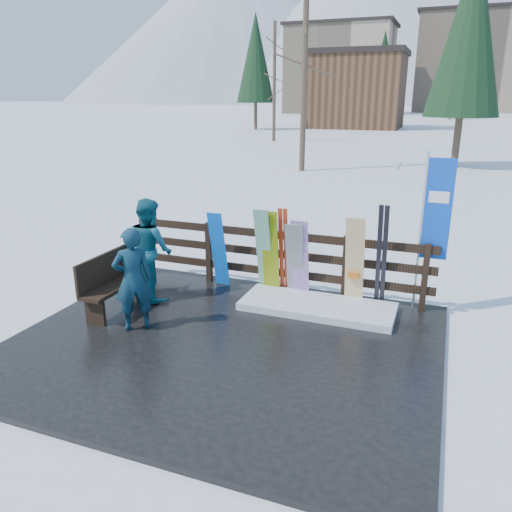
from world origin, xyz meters
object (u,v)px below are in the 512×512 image
at_px(snowboard_5, 355,262).
at_px(bench, 113,280).
at_px(person_back, 150,249).
at_px(snowboard_3, 300,260).
at_px(rental_flag, 433,215).
at_px(person_front, 133,279).
at_px(snowboard_0, 219,250).
at_px(snowboard_1, 264,251).
at_px(snowboard_2, 270,253).
at_px(snowboard_4, 295,261).

bearing_deg(snowboard_5, bench, -157.04).
bearing_deg(bench, person_back, 66.13).
relative_size(snowboard_3, rental_flag, 0.55).
relative_size(rental_flag, person_front, 1.64).
height_order(snowboard_0, person_front, person_front).
relative_size(bench, snowboard_0, 1.02).
xyz_separation_m(snowboard_3, person_front, (-1.99, -2.04, 0.08)).
relative_size(person_front, person_back, 0.89).
bearing_deg(snowboard_1, snowboard_5, -0.00).
bearing_deg(rental_flag, person_front, -150.33).
relative_size(rental_flag, person_back, 1.47).
xyz_separation_m(bench, snowboard_2, (2.19, 1.55, 0.26)).
height_order(snowboard_2, person_front, person_front).
bearing_deg(rental_flag, snowboard_0, -175.73).
bearing_deg(snowboard_1, snowboard_3, 0.00).
xyz_separation_m(snowboard_3, person_back, (-2.43, -0.88, 0.17)).
height_order(snowboard_1, person_front, person_front).
distance_m(bench, rental_flag, 5.25).
relative_size(bench, snowboard_2, 0.97).
bearing_deg(snowboard_0, snowboard_2, 0.00).
bearing_deg(snowboard_0, person_front, -102.30).
xyz_separation_m(person_front, person_back, (-0.44, 1.17, 0.09)).
bearing_deg(bench, person_front, -33.71).
relative_size(snowboard_1, snowboard_5, 1.03).
bearing_deg(snowboard_3, snowboard_4, -180.00).
xyz_separation_m(bench, rental_flag, (4.80, 1.82, 1.09)).
distance_m(snowboard_3, snowboard_5, 0.94).
height_order(snowboard_5, person_front, person_front).
relative_size(snowboard_5, person_front, 0.99).
height_order(snowboard_0, snowboard_2, snowboard_2).
distance_m(bench, snowboard_3, 3.14).
xyz_separation_m(snowboard_5, rental_flag, (1.14, 0.27, 0.83)).
height_order(bench, snowboard_0, snowboard_0).
height_order(bench, rental_flag, rental_flag).
height_order(snowboard_1, person_back, person_back).
bearing_deg(snowboard_2, person_front, -125.30).
bearing_deg(rental_flag, person_back, -165.72).
relative_size(snowboard_2, snowboard_4, 1.12).
bearing_deg(snowboard_3, rental_flag, 7.42).
relative_size(snowboard_3, person_back, 0.81).
distance_m(snowboard_0, snowboard_5, 2.48).
height_order(snowboard_0, person_back, person_back).
distance_m(snowboard_4, person_back, 2.50).
height_order(snowboard_3, person_back, person_back).
relative_size(snowboard_1, snowboard_3, 1.12).
xyz_separation_m(snowboard_1, person_back, (-1.76, -0.88, 0.10)).
xyz_separation_m(snowboard_0, snowboard_3, (1.54, 0.00, -0.01)).
bearing_deg(snowboard_1, snowboard_2, 0.00).
height_order(snowboard_2, snowboard_5, snowboard_5).
distance_m(snowboard_0, snowboard_4, 1.45).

